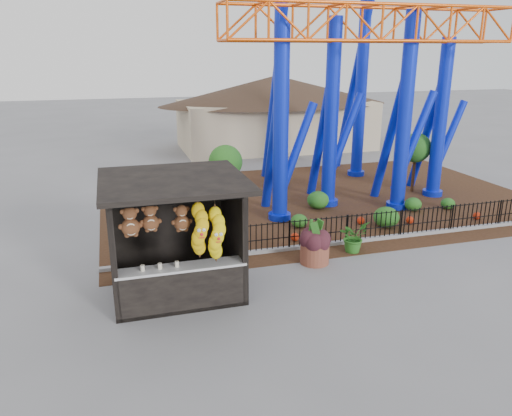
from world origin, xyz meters
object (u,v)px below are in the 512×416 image
object	(u,v)px
prize_booth	(176,241)
potted_plant	(353,237)
roller_coaster	(349,41)
terracotta_planter	(315,253)

from	to	relation	value
prize_booth	potted_plant	xyz separation A→B (m)	(5.68, 1.41, -1.01)
roller_coaster	terracotta_planter	world-z (taller)	roller_coaster
terracotta_planter	prize_booth	bearing A→B (deg)	-167.35
roller_coaster	terracotta_planter	xyz separation A→B (m)	(-3.94, -6.36, -6.13)
prize_booth	terracotta_planter	bearing A→B (deg)	12.65
roller_coaster	potted_plant	world-z (taller)	roller_coaster
roller_coaster	terracotta_planter	distance (m)	9.67
terracotta_planter	potted_plant	size ratio (longest dim) A/B	0.86
roller_coaster	terracotta_planter	bearing A→B (deg)	-121.74
terracotta_planter	potted_plant	distance (m)	1.59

